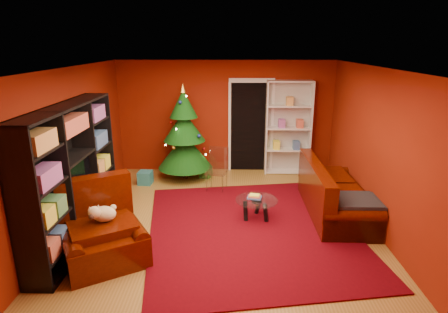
{
  "coord_description": "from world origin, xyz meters",
  "views": [
    {
      "loc": [
        0.09,
        -5.89,
        2.97
      ],
      "look_at": [
        0.0,
        0.4,
        1.05
      ],
      "focal_mm": 30.0,
      "sensor_mm": 36.0,
      "label": 1
    }
  ],
  "objects_px": {
    "gift_box_teal": "(145,178)",
    "armchair": "(103,231)",
    "gift_box_green": "(206,172)",
    "coffee_table": "(256,209)",
    "dog": "(104,214)",
    "white_bookshelf": "(288,128)",
    "media_unit": "(72,175)",
    "sofa": "(337,189)",
    "rug": "(251,229)",
    "christmas_tree": "(184,133)",
    "acrylic_chair": "(217,172)"
  },
  "relations": [
    {
      "from": "gift_box_teal",
      "to": "acrylic_chair",
      "type": "relative_size",
      "value": 0.35
    },
    {
      "from": "white_bookshelf",
      "to": "armchair",
      "type": "relative_size",
      "value": 1.9
    },
    {
      "from": "gift_box_green",
      "to": "dog",
      "type": "distance_m",
      "value": 3.63
    },
    {
      "from": "dog",
      "to": "acrylic_chair",
      "type": "height_order",
      "value": "dog"
    },
    {
      "from": "rug",
      "to": "coffee_table",
      "type": "height_order",
      "value": "coffee_table"
    },
    {
      "from": "media_unit",
      "to": "sofa",
      "type": "relative_size",
      "value": 1.26
    },
    {
      "from": "christmas_tree",
      "to": "sofa",
      "type": "bearing_deg",
      "value": -31.79
    },
    {
      "from": "media_unit",
      "to": "gift_box_green",
      "type": "distance_m",
      "value": 3.5
    },
    {
      "from": "dog",
      "to": "sofa",
      "type": "distance_m",
      "value": 3.98
    },
    {
      "from": "christmas_tree",
      "to": "armchair",
      "type": "relative_size",
      "value": 1.85
    },
    {
      "from": "gift_box_green",
      "to": "acrylic_chair",
      "type": "xyz_separation_m",
      "value": [
        0.28,
        -0.81,
        0.28
      ]
    },
    {
      "from": "gift_box_teal",
      "to": "armchair",
      "type": "height_order",
      "value": "armchair"
    },
    {
      "from": "white_bookshelf",
      "to": "sofa",
      "type": "xyz_separation_m",
      "value": [
        0.57,
        -2.23,
        -0.61
      ]
    },
    {
      "from": "rug",
      "to": "gift_box_teal",
      "type": "bearing_deg",
      "value": 136.75
    },
    {
      "from": "dog",
      "to": "acrylic_chair",
      "type": "distance_m",
      "value": 2.98
    },
    {
      "from": "christmas_tree",
      "to": "sofa",
      "type": "distance_m",
      "value": 3.49
    },
    {
      "from": "christmas_tree",
      "to": "white_bookshelf",
      "type": "distance_m",
      "value": 2.4
    },
    {
      "from": "dog",
      "to": "white_bookshelf",
      "type": "bearing_deg",
      "value": 20.22
    },
    {
      "from": "media_unit",
      "to": "coffee_table",
      "type": "xyz_separation_m",
      "value": [
        2.85,
        0.7,
        -0.86
      ]
    },
    {
      "from": "rug",
      "to": "white_bookshelf",
      "type": "bearing_deg",
      "value": 70.91
    },
    {
      "from": "coffee_table",
      "to": "armchair",
      "type": "bearing_deg",
      "value": -149.91
    },
    {
      "from": "christmas_tree",
      "to": "sofa",
      "type": "height_order",
      "value": "christmas_tree"
    },
    {
      "from": "media_unit",
      "to": "gift_box_teal",
      "type": "distance_m",
      "value": 2.61
    },
    {
      "from": "coffee_table",
      "to": "gift_box_teal",
      "type": "bearing_deg",
      "value": 143.83
    },
    {
      "from": "media_unit",
      "to": "dog",
      "type": "distance_m",
      "value": 0.9
    },
    {
      "from": "white_bookshelf",
      "to": "gift_box_teal",
      "type": "bearing_deg",
      "value": -164.33
    },
    {
      "from": "gift_box_teal",
      "to": "sofa",
      "type": "distance_m",
      "value": 4.03
    },
    {
      "from": "dog",
      "to": "armchair",
      "type": "bearing_deg",
      "value": -135.0
    },
    {
      "from": "sofa",
      "to": "armchair",
      "type": "bearing_deg",
      "value": 113.52
    },
    {
      "from": "white_bookshelf",
      "to": "sofa",
      "type": "bearing_deg",
      "value": -74.28
    },
    {
      "from": "gift_box_teal",
      "to": "armchair",
      "type": "relative_size",
      "value": 0.24
    },
    {
      "from": "christmas_tree",
      "to": "gift_box_green",
      "type": "relative_size",
      "value": 8.9
    },
    {
      "from": "gift_box_green",
      "to": "coffee_table",
      "type": "height_order",
      "value": "coffee_table"
    },
    {
      "from": "media_unit",
      "to": "coffee_table",
      "type": "bearing_deg",
      "value": 14.11
    },
    {
      "from": "gift_box_teal",
      "to": "dog",
      "type": "xyz_separation_m",
      "value": [
        0.08,
        -2.92,
        0.54
      ]
    },
    {
      "from": "gift_box_green",
      "to": "rug",
      "type": "bearing_deg",
      "value": -70.24
    },
    {
      "from": "rug",
      "to": "armchair",
      "type": "distance_m",
      "value": 2.37
    },
    {
      "from": "sofa",
      "to": "media_unit",
      "type": "bearing_deg",
      "value": 103.16
    },
    {
      "from": "acrylic_chair",
      "to": "armchair",
      "type": "bearing_deg",
      "value": -106.16
    },
    {
      "from": "dog",
      "to": "christmas_tree",
      "type": "bearing_deg",
      "value": 47.25
    },
    {
      "from": "sofa",
      "to": "dog",
      "type": "bearing_deg",
      "value": 112.71
    },
    {
      "from": "media_unit",
      "to": "acrylic_chair",
      "type": "distance_m",
      "value": 3.0
    },
    {
      "from": "gift_box_green",
      "to": "armchair",
      "type": "bearing_deg",
      "value": -109.58
    },
    {
      "from": "gift_box_teal",
      "to": "armchair",
      "type": "bearing_deg",
      "value": -88.74
    },
    {
      "from": "armchair",
      "to": "sofa",
      "type": "distance_m",
      "value": 4.01
    },
    {
      "from": "sofa",
      "to": "coffee_table",
      "type": "bearing_deg",
      "value": 100.92
    },
    {
      "from": "armchair",
      "to": "white_bookshelf",
      "type": "bearing_deg",
      "value": 20.57
    },
    {
      "from": "white_bookshelf",
      "to": "coffee_table",
      "type": "height_order",
      "value": "white_bookshelf"
    },
    {
      "from": "armchair",
      "to": "coffee_table",
      "type": "relative_size",
      "value": 1.59
    },
    {
      "from": "gift_box_green",
      "to": "sofa",
      "type": "distance_m",
      "value": 3.12
    }
  ]
}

